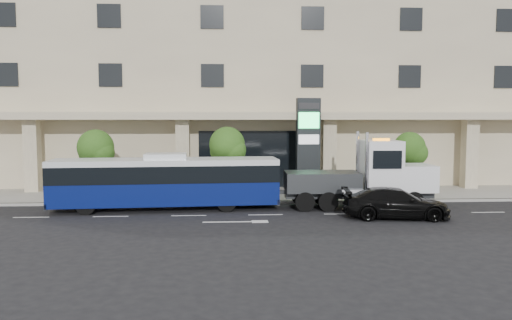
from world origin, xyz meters
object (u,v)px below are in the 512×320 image
Objects in this scene: tow_truck at (366,177)px; black_sedan at (396,203)px; signage_pylon at (308,145)px; city_bus at (166,181)px.

black_sedan is at bearing -74.87° from tow_truck.
city_bus is at bearing -154.51° from signage_pylon.
tow_truck is 5.82m from signage_pylon.
tow_truck is 1.52× the size of signage_pylon.
black_sedan is at bearing -72.47° from signage_pylon.
tow_truck reaches higher than black_sedan.
tow_truck is 1.78× the size of black_sedan.
signage_pylon is at bearing 26.22° from city_bus.
city_bus is 12.30m from black_sedan.
city_bus is 10.15m from signage_pylon.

